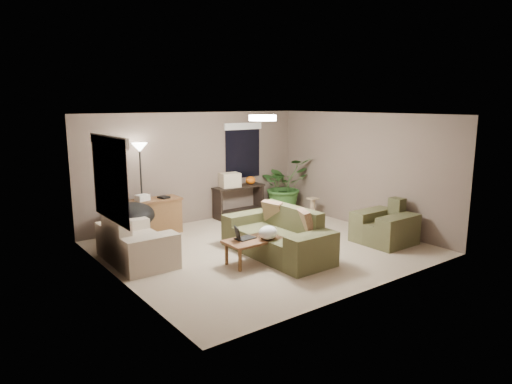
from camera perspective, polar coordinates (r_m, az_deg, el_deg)
room_shell at (r=8.41m, az=0.81°, el=1.12°), size 5.50×5.50×5.50m
main_sofa at (r=8.29m, az=2.79°, el=-5.85°), size 0.95×2.20×0.85m
throw_pillows at (r=8.35m, az=4.17°, el=-3.20°), size 0.39×1.39×0.47m
loveseat at (r=8.18m, az=-14.92°, el=-6.43°), size 0.90×1.60×0.85m
armchair at (r=9.31m, az=15.79°, el=-4.33°), size 0.95×1.00×0.85m
coffee_table at (r=7.84m, az=-0.33°, el=-6.34°), size 1.00×0.55×0.42m
laptop at (r=7.79m, az=-1.77°, el=-5.53°), size 0.40×0.26×0.24m
plastic_bag at (r=7.79m, az=1.52°, el=-5.09°), size 0.33×0.30×0.23m
desk at (r=9.74m, az=-12.55°, el=-3.00°), size 1.10×0.50×0.75m
desk_papers at (r=9.58m, az=-13.48°, el=-0.69°), size 0.71×0.30×0.12m
console_table at (r=10.97m, az=-2.17°, el=-0.83°), size 1.30×0.40×0.75m
pumpkin at (r=11.10m, az=-0.69°, el=1.47°), size 0.26×0.26×0.20m
cardboard_box at (r=10.75m, az=-3.28°, el=1.51°), size 0.50×0.40×0.34m
papasan_chair at (r=9.25m, az=-15.28°, el=-3.33°), size 0.94×0.94×0.80m
floor_lamp at (r=9.56m, az=-14.30°, el=4.09°), size 0.32×0.32×1.91m
ceiling_fixture at (r=8.29m, az=0.84°, el=9.25°), size 0.50×0.50×0.10m
houseplant at (r=11.41m, az=3.53°, el=0.11°), size 1.23×1.37×1.07m
cat_scratching_post at (r=10.89m, az=7.07°, el=-2.21°), size 0.32×0.32×0.50m
window_left at (r=7.31m, az=-17.92°, el=3.30°), size 0.05×1.56×1.33m
window_back at (r=11.09m, az=-1.65°, el=6.35°), size 1.06×0.05×1.33m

